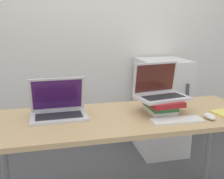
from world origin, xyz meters
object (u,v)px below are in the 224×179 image
(book_stack, at_px, (160,105))
(laptop_on_books, at_px, (160,91))
(laptop_left, at_px, (58,109))
(mouse, at_px, (209,116))
(mini_fridge, at_px, (161,107))
(wireless_keyboard, at_px, (177,120))

(book_stack, relative_size, laptop_on_books, 0.82)
(laptop_left, bearing_deg, laptop_on_books, -4.98)
(book_stack, height_order, laptop_on_books, laptop_on_books)
(laptop_on_books, bearing_deg, mouse, -39.75)
(laptop_on_books, relative_size, mini_fridge, 0.37)
(book_stack, bearing_deg, mini_fridge, 65.14)
(laptop_on_books, distance_m, mouse, 0.35)
(book_stack, distance_m, laptop_on_books, 0.09)
(laptop_left, bearing_deg, mouse, -16.16)
(wireless_keyboard, height_order, mini_fridge, mini_fridge)
(mouse, bearing_deg, book_stack, 143.58)
(wireless_keyboard, height_order, mouse, mouse)
(laptop_left, height_order, wireless_keyboard, laptop_left)
(laptop_on_books, bearing_deg, laptop_left, 175.02)
(book_stack, distance_m, mini_fridge, 0.97)
(laptop_on_books, height_order, wireless_keyboard, laptop_on_books)
(book_stack, bearing_deg, mouse, -36.42)
(laptop_left, relative_size, mini_fridge, 0.37)
(laptop_on_books, distance_m, mini_fridge, 0.98)
(laptop_left, distance_m, mini_fridge, 1.33)
(book_stack, xyz_separation_m, wireless_keyboard, (0.04, -0.18, -0.05))
(laptop_left, distance_m, book_stack, 0.67)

